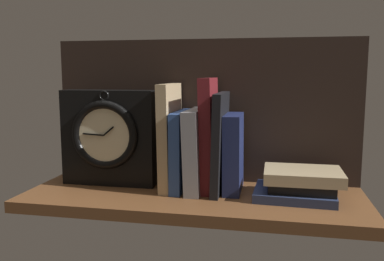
% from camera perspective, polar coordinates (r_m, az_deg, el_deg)
% --- Properties ---
extents(ground_plane, '(0.76, 0.27, 0.03)m').
position_cam_1_polar(ground_plane, '(0.93, 0.14, -9.56)').
color(ground_plane, brown).
extents(back_panel, '(0.76, 0.01, 0.35)m').
position_cam_1_polar(back_panel, '(1.02, 1.60, 2.80)').
color(back_panel, black).
rests_on(back_panel, ground_plane).
extents(book_tan_shortstories, '(0.03, 0.15, 0.25)m').
position_cam_1_polar(book_tan_shortstories, '(0.95, -3.09, -0.82)').
color(book_tan_shortstories, tan).
rests_on(book_tan_shortstories, ground_plane).
extents(book_blue_modern, '(0.03, 0.15, 0.18)m').
position_cam_1_polar(book_blue_modern, '(0.95, -1.48, -2.74)').
color(book_blue_modern, '#2D4C8E').
rests_on(book_blue_modern, ground_plane).
extents(book_gray_chess, '(0.04, 0.16, 0.19)m').
position_cam_1_polar(book_gray_chess, '(0.95, 0.42, -2.67)').
color(book_gray_chess, gray).
rests_on(book_gray_chess, ground_plane).
extents(book_maroon_dawkins, '(0.03, 0.12, 0.26)m').
position_cam_1_polar(book_maroon_dawkins, '(0.93, 2.42, -0.58)').
color(book_maroon_dawkins, maroon).
rests_on(book_maroon_dawkins, ground_plane).
extents(book_black_skeptic, '(0.02, 0.17, 0.23)m').
position_cam_1_polar(book_black_skeptic, '(0.93, 3.97, -1.63)').
color(book_black_skeptic, black).
rests_on(book_black_skeptic, ground_plane).
extents(book_navy_bierce, '(0.04, 0.12, 0.18)m').
position_cam_1_polar(book_navy_bierce, '(0.93, 5.82, -3.15)').
color(book_navy_bierce, '#192147').
rests_on(book_navy_bierce, ground_plane).
extents(framed_clock, '(0.23, 0.07, 0.23)m').
position_cam_1_polar(framed_clock, '(1.00, -11.52, -0.89)').
color(framed_clock, black).
rests_on(framed_clock, ground_plane).
extents(book_stack_side, '(0.19, 0.14, 0.06)m').
position_cam_1_polar(book_stack_side, '(0.92, 14.87, -7.26)').
color(book_stack_side, '#232D4C').
rests_on(book_stack_side, ground_plane).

